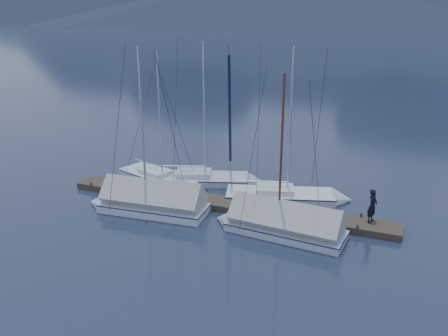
{
  "coord_description": "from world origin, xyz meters",
  "views": [
    {
      "loc": [
        8.7,
        -19.55,
        10.18
      ],
      "look_at": [
        0.0,
        2.0,
        2.2
      ],
      "focal_mm": 38.0,
      "sensor_mm": 36.0,
      "label": 1
    }
  ],
  "objects_px": {
    "sailboat_open_left": "(168,182)",
    "sailboat_open_mid": "(213,180)",
    "person": "(372,206)",
    "sailboat_covered_near": "(276,224)",
    "sailboat_covered_far": "(144,203)",
    "sailboat_open_right": "(296,197)"
  },
  "relations": [
    {
      "from": "sailboat_open_mid",
      "to": "sailboat_covered_near",
      "type": "height_order",
      "value": "sailboat_open_mid"
    },
    {
      "from": "sailboat_covered_near",
      "to": "sailboat_open_left",
      "type": "bearing_deg",
      "value": 154.24
    },
    {
      "from": "sailboat_open_right",
      "to": "sailboat_open_mid",
      "type": "bearing_deg",
      "value": 171.81
    },
    {
      "from": "sailboat_open_right",
      "to": "person",
      "type": "relative_size",
      "value": 5.53
    },
    {
      "from": "sailboat_open_left",
      "to": "sailboat_covered_near",
      "type": "bearing_deg",
      "value": -25.76
    },
    {
      "from": "sailboat_covered_near",
      "to": "sailboat_covered_far",
      "type": "relative_size",
      "value": 0.9
    },
    {
      "from": "sailboat_open_mid",
      "to": "sailboat_open_right",
      "type": "height_order",
      "value": "sailboat_open_mid"
    },
    {
      "from": "sailboat_open_left",
      "to": "sailboat_open_mid",
      "type": "xyz_separation_m",
      "value": [
        2.45,
        1.23,
        0.01
      ]
    },
    {
      "from": "sailboat_open_left",
      "to": "sailboat_covered_near",
      "type": "xyz_separation_m",
      "value": [
        7.81,
        -3.77,
        0.27
      ]
    },
    {
      "from": "sailboat_covered_near",
      "to": "sailboat_covered_far",
      "type": "bearing_deg",
      "value": -178.76
    },
    {
      "from": "sailboat_open_left",
      "to": "person",
      "type": "xyz_separation_m",
      "value": [
        11.93,
        -1.59,
        1.02
      ]
    },
    {
      "from": "sailboat_open_left",
      "to": "person",
      "type": "distance_m",
      "value": 12.08
    },
    {
      "from": "sailboat_open_right",
      "to": "sailboat_covered_far",
      "type": "xyz_separation_m",
      "value": [
        -6.98,
        -4.39,
        0.29
      ]
    },
    {
      "from": "person",
      "to": "sailboat_covered_far",
      "type": "bearing_deg",
      "value": 120.07
    },
    {
      "from": "sailboat_open_mid",
      "to": "sailboat_covered_near",
      "type": "relative_size",
      "value": 1.1
    },
    {
      "from": "sailboat_open_right",
      "to": "sailboat_covered_far",
      "type": "bearing_deg",
      "value": -147.84
    },
    {
      "from": "sailboat_open_right",
      "to": "sailboat_covered_near",
      "type": "bearing_deg",
      "value": -89.17
    },
    {
      "from": "sailboat_open_left",
      "to": "sailboat_open_mid",
      "type": "height_order",
      "value": "sailboat_open_mid"
    },
    {
      "from": "sailboat_covered_near",
      "to": "sailboat_covered_far",
      "type": "height_order",
      "value": "sailboat_covered_far"
    },
    {
      "from": "sailboat_open_left",
      "to": "sailboat_covered_far",
      "type": "xyz_separation_m",
      "value": [
        0.77,
        -3.92,
        0.3
      ]
    },
    {
      "from": "sailboat_open_mid",
      "to": "person",
      "type": "xyz_separation_m",
      "value": [
        9.48,
        -2.81,
        1.01
      ]
    },
    {
      "from": "sailboat_open_left",
      "to": "sailboat_covered_far",
      "type": "relative_size",
      "value": 0.92
    }
  ]
}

